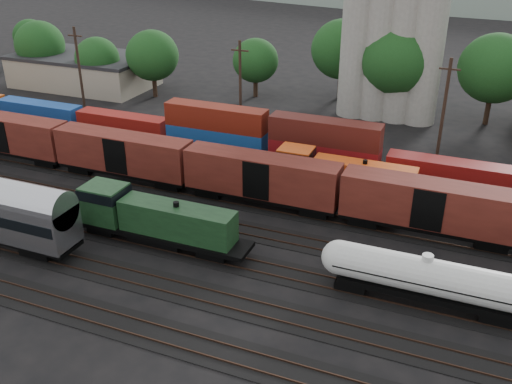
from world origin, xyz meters
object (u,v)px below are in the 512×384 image
at_px(tank_car_a, 425,277).
at_px(orange_locomotive, 335,173).
at_px(grain_silo, 391,35).
at_px(green_locomotive, 147,217).

relative_size(tank_car_a, orange_locomotive, 0.91).
height_order(tank_car_a, grain_silo, grain_silo).
height_order(green_locomotive, tank_car_a, green_locomotive).
bearing_deg(tank_car_a, green_locomotive, 180.00).
relative_size(green_locomotive, orange_locomotive, 1.00).
height_order(orange_locomotive, grain_silo, grain_silo).
relative_size(green_locomotive, grain_silo, 0.57).
xyz_separation_m(tank_car_a, grain_silo, (-10.67, 41.00, 8.89)).
height_order(tank_car_a, orange_locomotive, orange_locomotive).
bearing_deg(green_locomotive, orange_locomotive, 50.77).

